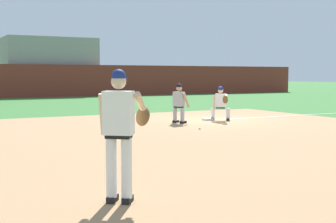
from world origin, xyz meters
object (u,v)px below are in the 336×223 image
Objects in this scene: first_base_bag at (208,119)px; pitcher at (121,127)px; baseball at (200,128)px; baserunner at (179,102)px; first_baseman at (221,102)px.

first_base_bag is 0.20× the size of pitcher.
baseball is at bearing -128.13° from first_base_bag.
pitcher is 1.27× the size of baserunner.
first_base_bag is 3.15m from baseball.
first_baseman is at bearing -38.74° from first_base_bag.
baseball is (-1.95, -2.48, -0.01)m from first_base_bag.
first_baseman reaches higher than baseball.
pitcher is at bearing -128.78° from first_base_bag.
first_baseman is (0.38, -0.30, 0.69)m from first_base_bag.
first_base_bag is at bearing 13.86° from baserunner.
pitcher is (-5.59, -6.90, 1.02)m from baseball.
baserunner is at bearing -177.68° from first_baseman.
first_baseman is (2.32, 2.18, 0.69)m from baseball.
first_base_bag is 0.26× the size of baserunner.
baseball is 0.06× the size of first_baseman.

